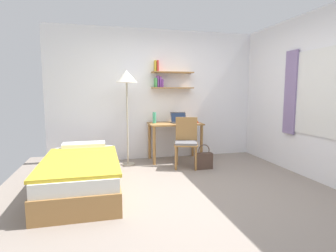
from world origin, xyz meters
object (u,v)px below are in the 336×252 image
(bed, at_px, (82,174))
(handbag, at_px, (204,160))
(standing_lamp, at_px, (127,82))
(desk, at_px, (175,130))
(desk_chair, at_px, (186,140))
(laptop, at_px, (179,120))
(book_stack, at_px, (192,121))
(water_bottle, at_px, (154,118))

(bed, relative_size, handbag, 4.40)
(standing_lamp, xyz_separation_m, handbag, (1.28, -0.60, -1.39))
(desk, bearing_deg, handbag, -65.65)
(desk_chair, bearing_deg, laptop, 87.94)
(bed, xyz_separation_m, desk, (1.70, 1.35, 0.37))
(bed, bearing_deg, desk_chair, 25.01)
(desk_chair, xyz_separation_m, book_stack, (0.28, 0.48, 0.28))
(bed, relative_size, standing_lamp, 1.11)
(desk, distance_m, desk_chair, 0.54)
(bed, xyz_separation_m, book_stack, (2.05, 1.31, 0.54))
(bed, xyz_separation_m, water_bottle, (1.30, 1.41, 0.62))
(desk_chair, bearing_deg, standing_lamp, 159.06)
(laptop, height_order, handbag, laptop)
(bed, distance_m, desk_chair, 1.97)
(book_stack, relative_size, handbag, 0.56)
(desk, bearing_deg, bed, -141.68)
(handbag, bearing_deg, standing_lamp, 154.73)
(desk, height_order, desk_chair, desk_chair)
(laptop, height_order, book_stack, laptop)
(bed, xyz_separation_m, standing_lamp, (0.76, 1.22, 1.30))
(desk, relative_size, book_stack, 4.17)
(desk_chair, relative_size, book_stack, 3.64)
(water_bottle, bearing_deg, bed, -132.71)
(desk_chair, bearing_deg, handbag, -39.41)
(bed, xyz_separation_m, handbag, (2.03, 0.61, -0.08))
(laptop, bearing_deg, book_stack, -15.19)
(water_bottle, distance_m, book_stack, 0.76)
(handbag, bearing_deg, desk, 114.35)
(desk_chair, relative_size, standing_lamp, 0.51)
(standing_lamp, bearing_deg, handbag, -25.27)
(desk_chair, distance_m, laptop, 0.63)
(book_stack, bearing_deg, handbag, -91.59)
(laptop, bearing_deg, bed, -142.44)
(desk_chair, xyz_separation_m, laptop, (0.02, 0.55, 0.31))
(water_bottle, bearing_deg, standing_lamp, -160.61)
(book_stack, bearing_deg, desk_chair, -120.20)
(laptop, relative_size, handbag, 0.73)
(book_stack, bearing_deg, water_bottle, 172.37)
(desk, xyz_separation_m, handbag, (0.33, -0.73, -0.46))
(handbag, bearing_deg, laptop, 107.46)
(book_stack, distance_m, handbag, 0.93)
(bed, bearing_deg, standing_lamp, 58.19)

